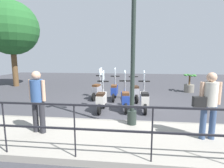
# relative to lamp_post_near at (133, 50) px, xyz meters

# --- Properties ---
(ground_plane) EXTENTS (28.00, 28.00, 0.00)m
(ground_plane) POSITION_rel_lamp_post_near_xyz_m (2.40, 0.37, -2.26)
(ground_plane) COLOR #38383D
(promenade_walkway) EXTENTS (2.20, 20.00, 0.15)m
(promenade_walkway) POSITION_rel_lamp_post_near_xyz_m (-0.75, 0.37, -2.18)
(promenade_walkway) COLOR gray
(promenade_walkway) RESTS_ON ground_plane
(fence_railing) EXTENTS (0.04, 16.03, 1.07)m
(fence_railing) POSITION_rel_lamp_post_near_xyz_m (-1.80, 0.37, -1.35)
(fence_railing) COLOR black
(fence_railing) RESTS_ON promenade_walkway
(lamp_post_near) EXTENTS (0.26, 0.90, 4.71)m
(lamp_post_near) POSITION_rel_lamp_post_near_xyz_m (0.00, 0.00, 0.00)
(lamp_post_near) COLOR #232D28
(lamp_post_near) RESTS_ON promenade_walkway
(pedestrian_with_bag) EXTENTS (0.35, 0.64, 1.59)m
(pedestrian_with_bag) POSITION_rel_lamp_post_near_xyz_m (-0.72, -1.76, -1.18)
(pedestrian_with_bag) COLOR #384C70
(pedestrian_with_bag) RESTS_ON promenade_walkway
(pedestrian_distant) EXTENTS (0.39, 0.48, 1.59)m
(pedestrian_distant) POSITION_rel_lamp_post_near_xyz_m (-0.81, 2.38, -1.18)
(pedestrian_distant) COLOR #28282D
(pedestrian_distant) RESTS_ON promenade_walkway
(tree_large) EXTENTS (3.58, 3.58, 5.77)m
(tree_large) POSITION_rel_lamp_post_near_xyz_m (6.50, 8.13, 1.70)
(tree_large) COLOR brown
(tree_large) RESTS_ON ground_plane
(potted_palm) EXTENTS (1.06, 0.66, 1.05)m
(potted_palm) POSITION_rel_lamp_post_near_xyz_m (5.70, -3.36, -1.81)
(potted_palm) COLOR slate
(potted_palm) RESTS_ON ground_plane
(scooter_near_0) EXTENTS (1.23, 0.44, 1.54)m
(scooter_near_0) POSITION_rel_lamp_post_near_xyz_m (1.71, -0.47, -1.77)
(scooter_near_0) COLOR black
(scooter_near_0) RESTS_ON ground_plane
(scooter_near_1) EXTENTS (1.23, 0.44, 1.54)m
(scooter_near_1) POSITION_rel_lamp_post_near_xyz_m (1.72, 0.25, -1.77)
(scooter_near_1) COLOR black
(scooter_near_1) RESTS_ON ground_plane
(scooter_near_2) EXTENTS (1.23, 0.44, 1.54)m
(scooter_near_2) POSITION_rel_lamp_post_near_xyz_m (1.52, 1.14, -1.77)
(scooter_near_2) COLOR black
(scooter_near_2) RESTS_ON ground_plane
(scooter_far_0) EXTENTS (1.22, 0.50, 1.54)m
(scooter_far_0) POSITION_rel_lamp_post_near_xyz_m (3.22, -0.12, -1.77)
(scooter_far_0) COLOR black
(scooter_far_0) RESTS_ON ground_plane
(scooter_far_1) EXTENTS (1.23, 0.44, 1.54)m
(scooter_far_1) POSITION_rel_lamp_post_near_xyz_m (3.33, 0.83, -1.77)
(scooter_far_1) COLOR black
(scooter_far_1) RESTS_ON ground_plane
(scooter_far_2) EXTENTS (1.21, 0.53, 1.54)m
(scooter_far_2) POSITION_rel_lamp_post_near_xyz_m (3.41, 1.66, -1.77)
(scooter_far_2) COLOR black
(scooter_far_2) RESTS_ON ground_plane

